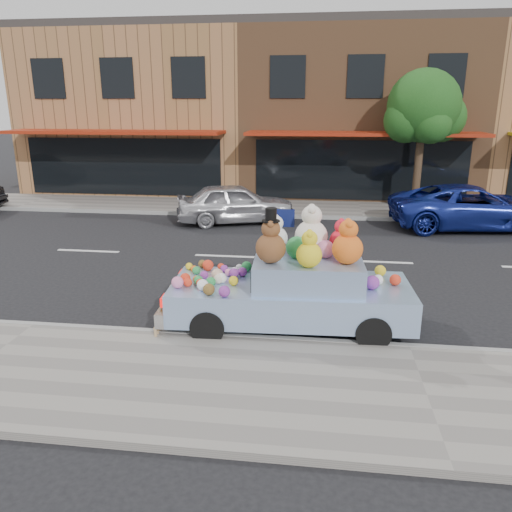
# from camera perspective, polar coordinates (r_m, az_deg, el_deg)

# --- Properties ---
(ground) EXTENTS (120.00, 120.00, 0.00)m
(ground) POSITION_cam_1_polar(r_m,az_deg,el_deg) (13.46, 13.74, -0.68)
(ground) COLOR black
(ground) RESTS_ON ground
(near_sidewalk) EXTENTS (60.00, 3.00, 0.12)m
(near_sidewalk) POSITION_cam_1_polar(r_m,az_deg,el_deg) (7.55, 18.92, -15.16)
(near_sidewalk) COLOR gray
(near_sidewalk) RESTS_ON ground
(far_sidewalk) EXTENTS (60.00, 3.00, 0.12)m
(far_sidewalk) POSITION_cam_1_polar(r_m,az_deg,el_deg) (19.72, 11.84, 5.15)
(far_sidewalk) COLOR gray
(far_sidewalk) RESTS_ON ground
(near_kerb) EXTENTS (60.00, 0.12, 0.13)m
(near_kerb) POSITION_cam_1_polar(r_m,az_deg,el_deg) (8.83, 17.08, -10.03)
(near_kerb) COLOR gray
(near_kerb) RESTS_ON ground
(far_kerb) EXTENTS (60.00, 0.12, 0.13)m
(far_kerb) POSITION_cam_1_polar(r_m,az_deg,el_deg) (18.26, 12.17, 4.22)
(far_kerb) COLOR gray
(far_kerb) RESTS_ON ground
(storefront_left) EXTENTS (10.00, 9.80, 7.30)m
(storefront_left) POSITION_cam_1_polar(r_m,az_deg,el_deg) (26.14, -11.90, 15.87)
(storefront_left) COLOR #996740
(storefront_left) RESTS_ON ground
(storefront_mid) EXTENTS (10.00, 9.80, 7.30)m
(storefront_mid) POSITION_cam_1_polar(r_m,az_deg,el_deg) (24.80, 11.45, 15.86)
(storefront_mid) COLOR brown
(storefront_mid) RESTS_ON ground
(street_tree) EXTENTS (3.00, 2.70, 5.22)m
(street_tree) POSITION_cam_1_polar(r_m,az_deg,el_deg) (19.66, 18.60, 15.30)
(street_tree) COLOR #38281C
(street_tree) RESTS_ON ground
(car_silver) EXTENTS (4.36, 2.77, 1.38)m
(car_silver) POSITION_cam_1_polar(r_m,az_deg,el_deg) (17.36, -2.36, 6.05)
(car_silver) COLOR silver
(car_silver) RESTS_ON ground
(car_blue) EXTENTS (5.43, 2.98, 1.44)m
(car_blue) POSITION_cam_1_polar(r_m,az_deg,el_deg) (17.99, 23.36, 5.16)
(car_blue) COLOR navy
(car_blue) RESTS_ON ground
(art_car) EXTENTS (4.56, 1.95, 2.30)m
(art_car) POSITION_cam_1_polar(r_m,az_deg,el_deg) (9.08, 4.24, -3.37)
(art_car) COLOR black
(art_car) RESTS_ON ground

